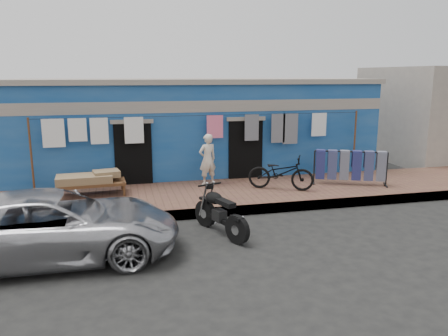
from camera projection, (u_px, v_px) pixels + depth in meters
ground at (245, 238)px, 9.55m from camera, size 80.00×80.00×0.00m
sidewalk at (216, 196)px, 12.38m from camera, size 28.00×3.00×0.25m
curb at (228, 211)px, 11.00m from camera, size 28.00×0.10×0.25m
building at (192, 126)px, 15.84m from camera, size 12.20×5.20×3.36m
clothesline at (198, 132)px, 13.15m from camera, size 10.06×0.06×2.10m
car at (53, 225)px, 8.34m from camera, size 4.89×2.25×1.37m
seated_person at (207, 159)px, 13.03m from camera, size 0.64×0.52×1.54m
bicycle at (281, 169)px, 12.51m from camera, size 1.95×1.45×1.21m
motorcycle at (220, 211)px, 9.65m from camera, size 1.62×2.02×1.07m
charpoy at (92, 184)px, 11.96m from camera, size 1.97×1.11×0.63m
jeans_rack at (350, 167)px, 13.10m from camera, size 2.55×2.06×1.07m
litter_a at (222, 220)px, 10.63m from camera, size 0.22×0.19×0.08m
litter_b at (240, 218)px, 10.71m from camera, size 0.22×0.21×0.09m
litter_c at (213, 221)px, 10.54m from camera, size 0.21×0.22×0.07m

